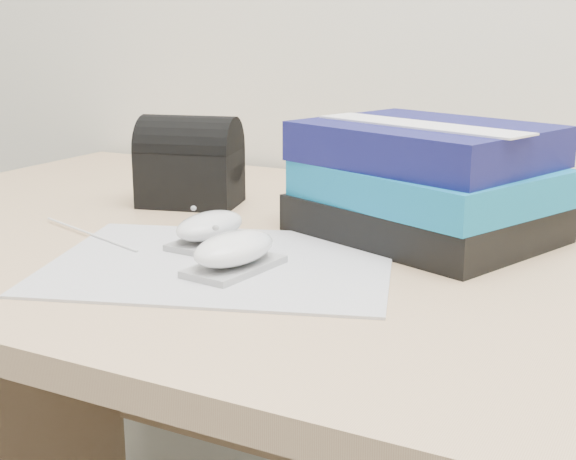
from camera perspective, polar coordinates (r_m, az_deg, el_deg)
The scene contains 7 objects.
desk at distance 1.04m, azimuth 10.12°, elevation -13.35°, with size 1.60×0.80×0.73m.
mousepad at distance 0.86m, azimuth -4.76°, elevation -2.35°, with size 0.36×0.28×0.00m, color #9A99A1.
mouse_rear at distance 0.92m, azimuth -5.57°, elevation 0.11°, with size 0.06×0.11×0.04m.
mouse_front at distance 0.82m, azimuth -3.85°, elevation -1.55°, with size 0.07×0.11×0.05m.
usb_cable at distance 0.99m, azimuth -13.94°, elevation -0.25°, with size 0.00×0.00×0.21m, color white.
book_stack at distance 0.96m, azimuth 9.80°, elevation 3.41°, with size 0.34×0.30×0.14m.
pouch at distance 1.13m, azimuth -6.99°, elevation 4.83°, with size 0.15×0.12×0.13m.
Camera 1 is at (0.27, 0.76, 0.98)m, focal length 50.00 mm.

